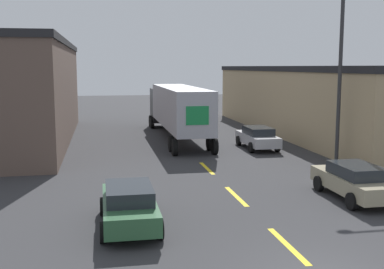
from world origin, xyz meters
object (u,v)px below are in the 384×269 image
(parked_car_right_near, at_px, (355,181))
(parked_car_right_far, at_px, (258,137))
(parked_car_left_near, at_px, (129,205))
(semi_truck, at_px, (176,107))
(street_lamp, at_px, (336,67))

(parked_car_right_near, distance_m, parked_car_right_far, 12.26)
(parked_car_right_far, bearing_deg, parked_car_left_near, -123.08)
(parked_car_right_near, height_order, parked_car_left_near, same)
(parked_car_left_near, xyz_separation_m, parked_car_right_far, (9.12, 14.00, 0.00))
(parked_car_left_near, bearing_deg, parked_car_right_near, 10.78)
(semi_truck, distance_m, street_lamp, 13.97)
(semi_truck, relative_size, parked_car_right_near, 3.63)
(semi_truck, distance_m, parked_car_right_far, 7.44)
(parked_car_right_far, bearing_deg, parked_car_right_near, -90.00)
(semi_truck, relative_size, parked_car_left_near, 3.63)
(parked_car_left_near, bearing_deg, street_lamp, 34.71)
(parked_car_right_near, bearing_deg, parked_car_left_near, -169.22)
(semi_truck, distance_m, parked_car_right_near, 18.63)
(semi_truck, bearing_deg, parked_car_left_near, -103.19)
(parked_car_right_near, bearing_deg, semi_truck, 103.83)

